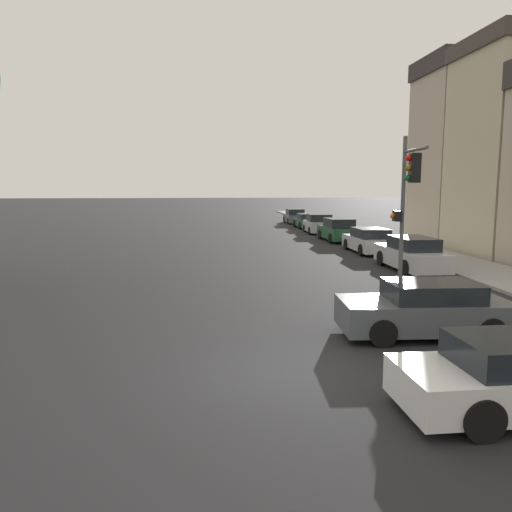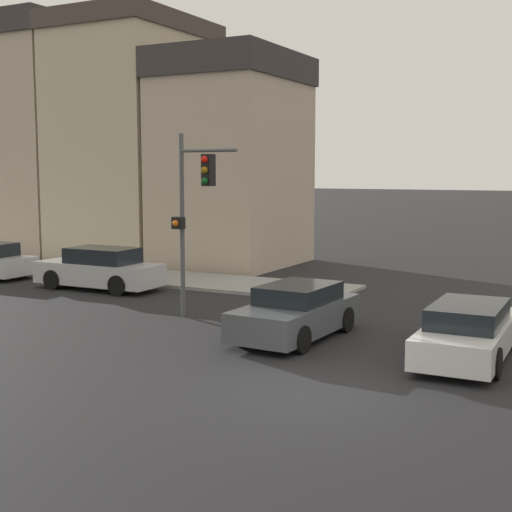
{
  "view_description": "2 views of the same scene",
  "coord_description": "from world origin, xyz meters",
  "px_view_note": "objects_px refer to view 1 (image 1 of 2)",
  "views": [
    {
      "loc": [
        -1.39,
        -9.53,
        3.77
      ],
      "look_at": [
        0.01,
        4.3,
        1.81
      ],
      "focal_mm": 35.0,
      "sensor_mm": 36.0,
      "label": 1
    },
    {
      "loc": [
        -12.34,
        -5.19,
        4.29
      ],
      "look_at": [
        3.63,
        3.13,
        2.13
      ],
      "focal_mm": 50.0,
      "sensor_mm": 36.0,
      "label": 2
    }
  ],
  "objects_px": {
    "parked_car_2": "(338,230)",
    "parked_car_4": "(308,221)",
    "parked_car_0": "(411,255)",
    "parked_car_3": "(319,224)",
    "parked_car_5": "(295,217)",
    "traffic_signal": "(407,194)",
    "crossing_car_0": "(426,310)",
    "parked_car_1": "(369,241)"
  },
  "relations": [
    {
      "from": "parked_car_2",
      "to": "parked_car_4",
      "type": "height_order",
      "value": "parked_car_2"
    },
    {
      "from": "parked_car_0",
      "to": "parked_car_3",
      "type": "bearing_deg",
      "value": -0.14
    },
    {
      "from": "parked_car_4",
      "to": "parked_car_5",
      "type": "xyz_separation_m",
      "value": [
        -0.11,
        5.88,
        0.06
      ]
    },
    {
      "from": "parked_car_3",
      "to": "parked_car_2",
      "type": "bearing_deg",
      "value": -178.1
    },
    {
      "from": "parked_car_2",
      "to": "parked_car_5",
      "type": "xyz_separation_m",
      "value": [
        -0.07,
        16.51,
        -0.05
      ]
    },
    {
      "from": "traffic_signal",
      "to": "parked_car_5",
      "type": "bearing_deg",
      "value": -90.98
    },
    {
      "from": "crossing_car_0",
      "to": "parked_car_2",
      "type": "xyz_separation_m",
      "value": [
        3.59,
        21.7,
        0.07
      ]
    },
    {
      "from": "parked_car_3",
      "to": "parked_car_5",
      "type": "distance_m",
      "value": 10.83
    },
    {
      "from": "parked_car_5",
      "to": "parked_car_4",
      "type": "bearing_deg",
      "value": -177.82
    },
    {
      "from": "parked_car_0",
      "to": "parked_car_5",
      "type": "bearing_deg",
      "value": -0.29
    },
    {
      "from": "parked_car_0",
      "to": "parked_car_3",
      "type": "distance_m",
      "value": 17.93
    },
    {
      "from": "traffic_signal",
      "to": "crossing_car_0",
      "type": "bearing_deg",
      "value": 79.74
    },
    {
      "from": "parked_car_5",
      "to": "parked_car_3",
      "type": "bearing_deg",
      "value": -178.91
    },
    {
      "from": "parked_car_3",
      "to": "parked_car_4",
      "type": "xyz_separation_m",
      "value": [
        0.11,
        4.95,
        -0.09
      ]
    },
    {
      "from": "parked_car_5",
      "to": "parked_car_2",
      "type": "bearing_deg",
      "value": -178.63
    },
    {
      "from": "parked_car_4",
      "to": "parked_car_0",
      "type": "bearing_deg",
      "value": 179.59
    },
    {
      "from": "parked_car_1",
      "to": "parked_car_4",
      "type": "relative_size",
      "value": 1.1
    },
    {
      "from": "parked_car_1",
      "to": "parked_car_2",
      "type": "distance_m",
      "value": 6.1
    },
    {
      "from": "parked_car_0",
      "to": "parked_car_2",
      "type": "xyz_separation_m",
      "value": [
        -0.04,
        12.25,
        0.0
      ]
    },
    {
      "from": "parked_car_3",
      "to": "parked_car_4",
      "type": "relative_size",
      "value": 0.95
    },
    {
      "from": "traffic_signal",
      "to": "parked_car_4",
      "type": "bearing_deg",
      "value": -92.08
    },
    {
      "from": "crossing_car_0",
      "to": "parked_car_3",
      "type": "xyz_separation_m",
      "value": [
        3.51,
        27.37,
        0.05
      ]
    },
    {
      "from": "parked_car_1",
      "to": "parked_car_3",
      "type": "height_order",
      "value": "parked_car_3"
    },
    {
      "from": "traffic_signal",
      "to": "crossing_car_0",
      "type": "height_order",
      "value": "traffic_signal"
    },
    {
      "from": "traffic_signal",
      "to": "crossing_car_0",
      "type": "xyz_separation_m",
      "value": [
        -0.89,
        -3.65,
        -2.83
      ]
    },
    {
      "from": "parked_car_1",
      "to": "parked_car_4",
      "type": "height_order",
      "value": "parked_car_1"
    },
    {
      "from": "parked_car_1",
      "to": "parked_car_3",
      "type": "xyz_separation_m",
      "value": [
        -0.23,
        11.78,
        0.05
      ]
    },
    {
      "from": "parked_car_1",
      "to": "parked_car_2",
      "type": "height_order",
      "value": "parked_car_2"
    },
    {
      "from": "parked_car_0",
      "to": "parked_car_1",
      "type": "distance_m",
      "value": 6.15
    },
    {
      "from": "parked_car_4",
      "to": "parked_car_5",
      "type": "distance_m",
      "value": 5.88
    },
    {
      "from": "parked_car_0",
      "to": "parked_car_1",
      "type": "xyz_separation_m",
      "value": [
        0.12,
        6.14,
        -0.06
      ]
    },
    {
      "from": "crossing_car_0",
      "to": "parked_car_1",
      "type": "xyz_separation_m",
      "value": [
        3.75,
        15.59,
        0.0
      ]
    },
    {
      "from": "crossing_car_0",
      "to": "parked_car_5",
      "type": "xyz_separation_m",
      "value": [
        3.52,
        38.2,
        0.01
      ]
    },
    {
      "from": "traffic_signal",
      "to": "parked_car_3",
      "type": "xyz_separation_m",
      "value": [
        2.63,
        23.72,
        -2.78
      ]
    },
    {
      "from": "crossing_car_0",
      "to": "parked_car_2",
      "type": "distance_m",
      "value": 21.99
    },
    {
      "from": "traffic_signal",
      "to": "parked_car_2",
      "type": "distance_m",
      "value": 18.45
    },
    {
      "from": "parked_car_1",
      "to": "parked_car_2",
      "type": "xyz_separation_m",
      "value": [
        -0.16,
        6.1,
        0.06
      ]
    },
    {
      "from": "traffic_signal",
      "to": "parked_car_3",
      "type": "bearing_deg",
      "value": -92.93
    },
    {
      "from": "parked_car_1",
      "to": "traffic_signal",
      "type": "bearing_deg",
      "value": 165.78
    },
    {
      "from": "parked_car_2",
      "to": "parked_car_4",
      "type": "distance_m",
      "value": 10.63
    },
    {
      "from": "parked_car_0",
      "to": "parked_car_2",
      "type": "distance_m",
      "value": 12.25
    },
    {
      "from": "crossing_car_0",
      "to": "parked_car_5",
      "type": "distance_m",
      "value": 38.36
    }
  ]
}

